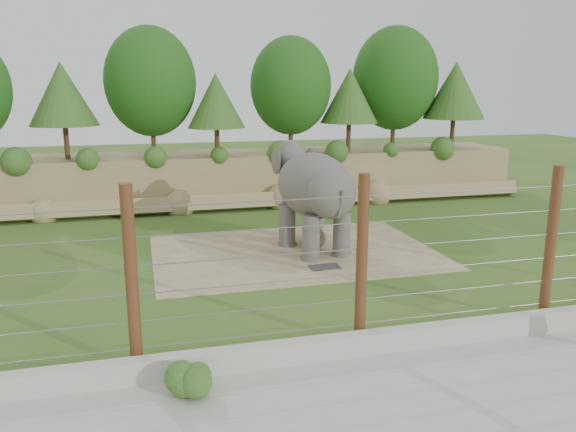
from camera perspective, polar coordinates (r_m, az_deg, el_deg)
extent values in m
plane|color=#355C1D|center=(17.43, 1.69, -6.57)|extent=(90.00, 90.00, 0.00)
cube|color=#988456|center=(29.48, -5.49, 3.99)|extent=(30.00, 4.00, 2.50)
cube|color=#988456|center=(27.40, -4.65, 1.41)|extent=(30.00, 1.37, 1.07)
cylinder|color=#3F2B19|center=(28.54, -21.57, 6.98)|extent=(0.24, 0.24, 1.58)
sphere|color=#194B13|center=(28.43, -21.94, 11.26)|extent=(3.60, 3.60, 3.60)
cylinder|color=#3F2B19|center=(28.84, -13.52, 7.93)|extent=(0.24, 0.24, 1.92)
sphere|color=#194B13|center=(28.75, -13.80, 13.12)|extent=(4.40, 4.40, 4.40)
cylinder|color=#3F2B19|center=(27.91, -7.21, 7.48)|extent=(0.24, 0.24, 1.40)
sphere|color=#194B13|center=(27.79, -7.32, 11.38)|extent=(3.20, 3.20, 3.20)
cylinder|color=#3F2B19|center=(29.65, 0.27, 8.31)|extent=(0.24, 0.24, 1.82)
sphere|color=#194B13|center=(29.55, 0.28, 13.09)|extent=(4.16, 4.16, 4.16)
cylinder|color=#3F2B19|center=(30.02, 6.17, 7.99)|extent=(0.24, 0.24, 1.50)
sphere|color=#194B13|center=(29.92, 6.26, 11.89)|extent=(3.44, 3.44, 3.44)
cylinder|color=#3F2B19|center=(32.09, 10.60, 8.64)|extent=(0.24, 0.24, 2.03)
sphere|color=#194B13|center=(32.01, 10.81, 13.56)|extent=(4.64, 4.64, 4.64)
cylinder|color=#3F2B19|center=(32.47, 16.34, 8.05)|extent=(0.24, 0.24, 1.64)
sphere|color=#194B13|center=(32.37, 16.60, 11.98)|extent=(3.76, 3.76, 3.76)
cube|color=#937A56|center=(20.30, 0.64, -3.68)|extent=(10.00, 7.00, 0.02)
cube|color=#262628|center=(18.62, 3.74, -5.18)|extent=(1.00, 0.60, 0.03)
sphere|color=gray|center=(20.70, 2.89, -2.22)|extent=(0.78, 0.78, 0.78)
cube|color=#B4B0A7|center=(12.98, 8.12, -12.63)|extent=(26.00, 0.35, 0.50)
cube|color=#B4B0A7|center=(11.50, 12.12, -17.78)|extent=(26.00, 4.00, 0.01)
cylinder|color=#542F1A|center=(11.88, -15.59, -6.34)|extent=(0.26, 0.26, 4.00)
cylinder|color=#542F1A|center=(12.77, 7.50, -4.61)|extent=(0.26, 0.26, 4.00)
cylinder|color=#542F1A|center=(15.32, 25.11, -2.76)|extent=(0.26, 0.26, 4.00)
cylinder|color=gray|center=(13.29, 7.31, -10.78)|extent=(20.00, 0.02, 0.02)
cylinder|color=gray|center=(13.07, 7.38, -8.37)|extent=(20.00, 0.02, 0.02)
cylinder|color=gray|center=(12.86, 7.46, -5.88)|extent=(20.00, 0.02, 0.02)
cylinder|color=gray|center=(12.68, 7.54, -3.31)|extent=(20.00, 0.02, 0.02)
cylinder|color=gray|center=(12.52, 7.62, -0.68)|extent=(20.00, 0.02, 0.02)
cylinder|color=gray|center=(12.40, 7.70, 2.02)|extent=(20.00, 0.02, 0.02)
sphere|color=#25541F|center=(11.36, -9.79, -15.94)|extent=(0.73, 0.73, 0.73)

